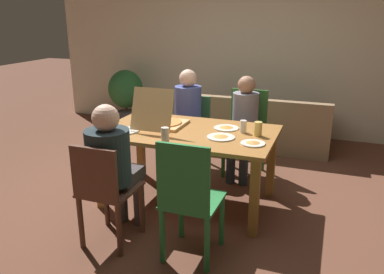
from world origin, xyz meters
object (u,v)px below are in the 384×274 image
Objects in this scene: plate_0 at (226,128)px; drinking_glass_0 at (258,129)px; plate_2 at (126,131)px; person_1 at (186,112)px; drinking_glass_1 at (243,126)px; chair_1 at (190,128)px; couch at (256,127)px; pizza_box_0 at (162,121)px; drinking_glass_3 at (146,113)px; person_0 at (244,120)px; chair_2 at (105,191)px; person_2 at (112,160)px; potted_plant at (126,92)px; dining_table at (188,140)px; chair_0 at (246,129)px; chair_3 at (189,199)px; drinking_glass_2 at (165,135)px; plate_3 at (253,143)px; plate_1 at (221,137)px.

plate_0 is 0.36m from drinking_glass_0.
person_1 is at bearing 78.80° from plate_2.
drinking_glass_1 is at bearing 18.33° from plate_2.
person_1 is (0.00, -0.14, 0.23)m from chair_1.
couch is (-0.04, 1.79, -0.49)m from plate_0.
drinking_glass_3 is at bearing 143.71° from pizza_box_0.
person_0 is 0.57× the size of couch.
chair_2 is 1.42m from drinking_glass_1.
person_2 is 1.24× the size of potted_plant.
chair_2 reaches higher than drinking_glass_3.
drinking_glass_0 is (1.00, 1.03, 0.33)m from chair_2.
dining_table reaches higher than couch.
plate_0 reaches higher than plate_2.
person_0 reaches higher than drinking_glass_1.
pizza_box_0 is at bearing -124.62° from chair_0.
person_1 is 1.90m from chair_3.
couch is at bearing 94.10° from chair_0.
person_2 is (0.00, -1.66, -0.01)m from person_1.
person_2 is 0.87m from pizza_box_0.
person_0 is 0.73m from drinking_glass_1.
potted_plant is at bearing 142.40° from chair_1.
chair_0 reaches higher than dining_table.
person_2 is 0.52m from drinking_glass_2.
drinking_glass_2 is at bearing -137.65° from drinking_glass_1.
person_2 is 5.49× the size of plate_3.
person_2 is at bearing -62.17° from potted_plant.
plate_2 reaches higher than couch.
person_1 is 2.11m from potted_plant.
drinking_glass_2 is at bearing -98.30° from couch.
chair_3 is at bearing -51.32° from drinking_glass_2.
drinking_glass_0 is 1.26m from drinking_glass_3.
drinking_glass_3 is (-1.09, 0.13, 0.01)m from drinking_glass_1.
plate_1 is (0.36, -0.12, 0.11)m from dining_table.
plate_1 is at bearing -123.10° from drinking_glass_1.
pizza_box_0 is at bearing -129.75° from person_0.
person_2 reaches higher than plate_0.
person_0 is 1.37× the size of chair_1.
plate_0 is 0.97m from plate_2.
chair_0 is 2.07m from chair_2.
plate_0 is at bearing 132.51° from plate_3.
plate_3 is 2.25m from couch.
drinking_glass_2 is (0.49, -0.17, 0.06)m from plate_2.
chair_0 reaches higher than plate_0.
person_2 is 8.68× the size of drinking_glass_2.
chair_1 is 1.56m from plate_3.
chair_0 is 7.40× the size of drinking_glass_0.
plate_2 is at bearing -172.47° from plate_1.
chair_1 is 0.87× the size of chair_3.
person_0 is (0.00, -0.16, 0.16)m from chair_0.
chair_0 is at bearing 87.89° from plate_0.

